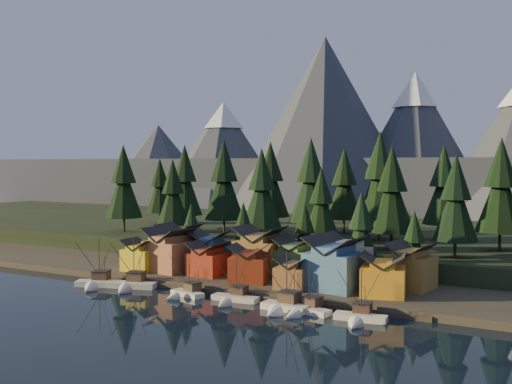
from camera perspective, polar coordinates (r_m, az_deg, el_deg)
The scene contains 45 objects.
ground at distance 107.68m, azimuth -6.33°, elevation -11.99°, with size 500.00×500.00×0.00m, color black.
shore_strip at distance 141.42m, azimuth 3.01°, elevation -8.06°, with size 400.00×50.00×1.50m, color #373328.
hillside at distance 186.92m, azimuth 9.59°, elevation -4.71°, with size 420.00×100.00×6.00m, color black.
dock at distance 121.09m, azimuth -1.82°, elevation -10.05°, with size 80.00×4.00×1.00m, color #473F33.
mountain_ridge at distance 305.81m, azimuth 16.33°, elevation 2.50°, with size 560.00×190.00×90.00m.
boat_0 at distance 133.07m, azimuth -15.69°, elevation -8.18°, with size 10.62×11.15×11.99m.
boat_1 at distance 129.44m, azimuth -12.43°, elevation -8.44°, with size 11.12×11.63×12.30m.
boat_2 at distance 120.16m, azimuth -7.22°, elevation -9.44°, with size 8.37×8.88×10.07m.
boat_3 at distance 115.08m, azimuth -2.36°, elevation -10.05°, with size 10.07×10.90×10.35m.
boat_4 at distance 107.90m, azimuth 2.67°, elevation -10.56°, with size 9.53×10.27×12.42m.
boat_5 at distance 106.70m, azimuth 4.81°, elevation -11.06°, with size 9.86×10.37×10.37m.
boat_6 at distance 102.76m, azimuth 10.28°, elevation -11.60°, with size 9.66×10.38×10.66m.
house_front_0 at distance 142.33m, azimuth -11.44°, elevation -6.10°, with size 7.74×7.32×7.63m.
house_front_1 at distance 140.15m, azimuth -8.63°, elevation -5.59°, with size 11.35×11.00×10.51m.
house_front_2 at distance 134.23m, azimuth -4.85°, elevation -6.58°, with size 8.15×8.21×7.67m.
house_front_3 at distance 126.39m, azimuth -0.69°, elevation -7.07°, with size 9.58×9.31×8.09m.
house_front_4 at distance 120.19m, azimuth 3.67°, elevation -7.98°, with size 6.89×7.37×6.58m.
house_front_5 at distance 119.35m, azimuth 7.78°, elevation -6.95°, with size 11.69×10.88×10.99m.
house_front_6 at distance 115.78m, azimuth 12.60°, elevation -7.99°, with size 9.81×9.45×8.39m.
house_back_0 at distance 147.18m, azimuth -7.70°, elevation -5.16°, with size 10.46×10.10×10.58m.
house_back_1 at distance 141.40m, azimuth -4.61°, elevation -5.74°, with size 9.82×9.90×9.34m.
house_back_2 at distance 135.22m, azimuth 0.43°, elevation -5.71°, with size 10.62×9.76×11.19m.
house_back_3 at distance 131.31m, azimuth 4.00°, elevation -6.42°, with size 9.83×8.92×9.28m.
house_back_4 at distance 126.92m, azimuth 8.90°, elevation -6.45°, with size 10.39×10.03×10.64m.
house_back_5 at distance 123.84m, azimuth 15.24°, elevation -7.02°, with size 10.15×10.23×9.55m.
tree_hill_0 at distance 183.47m, azimuth -13.10°, elevation 0.77°, with size 11.79×11.79×27.47m.
tree_hill_1 at distance 188.56m, azimuth -7.14°, elevation 0.92°, with size 11.92×11.92×27.76m.
tree_hill_2 at distance 166.64m, azimuth -8.31°, elevation -0.25°, with size 9.85×9.85×22.94m.
tree_hill_3 at distance 170.83m, azimuth -3.22°, elevation 0.93°, with size 12.37×12.37×28.82m.
tree_hill_4 at distance 180.04m, azimuth 1.45°, elevation 0.98°, with size 12.23×12.23×28.50m.
tree_hill_5 at distance 153.32m, azimuth 0.57°, elevation 0.08°, with size 11.05×11.05×25.75m.
tree_hill_6 at distance 163.40m, azimuth 5.50°, elevation 0.86°, with size 12.43×12.43×28.95m.
tree_hill_7 at distance 144.16m, azimuth 6.54°, elevation -1.24°, with size 8.85×8.85×20.61m.
tree_hill_8 at distance 164.00m, azimuth 12.27°, elevation 1.14°, with size 13.16×13.16×30.66m.
tree_hill_9 at distance 145.60m, azimuth 13.43°, elevation -0.07°, with size 11.22×11.22×26.13m.
tree_hill_10 at distance 168.27m, azimuth 18.26°, elevation 0.41°, with size 11.56×11.56×26.93m.
tree_hill_11 at distance 137.49m, azimuth 19.35°, elevation -0.86°, with size 10.22×10.22×23.80m.
tree_hill_12 at distance 152.27m, azimuth 23.28°, elevation 0.31°, with size 12.06×12.06×28.10m.
tree_hill_15 at distance 177.87m, azimuth 8.81°, elevation 0.58°, with size 11.40×11.40×26.55m.
tree_hill_16 at distance 207.40m, azimuth -9.59°, elevation 0.45°, with size 10.11×10.11×23.56m.
tree_shore_0 at distance 153.91m, azimuth -6.47°, elevation -3.71°, with size 6.65×6.65×15.49m.
tree_shore_1 at distance 145.39m, azimuth -1.27°, elevation -3.91°, with size 6.99×6.99×16.28m.
tree_shore_2 at distance 137.83m, azimuth 4.90°, elevation -4.20°, with size 7.16×7.16×16.67m.
tree_shore_3 at distance 132.74m, azimuth 10.47°, elevation -3.76°, with size 8.51×8.51×19.83m.
tree_shore_4 at distance 129.89m, azimuth 15.53°, elevation -4.94°, with size 6.81×6.81×15.86m.
Camera 1 is at (59.21, -85.57, 27.67)m, focal length 40.00 mm.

